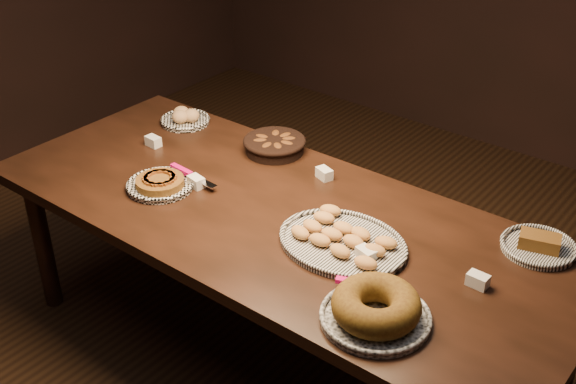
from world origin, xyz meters
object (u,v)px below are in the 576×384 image
Objects in this scene: buffet_table at (276,227)px; apple_tart_plate at (161,183)px; bundt_cake_plate at (376,309)px; madeleine_platter at (342,240)px.

buffet_table is 7.06× the size of apple_tart_plate.
bundt_cake_plate reaches higher than buffet_table.
apple_tart_plate and madeleine_platter have the same top height.
buffet_table is 0.72m from bundt_cake_plate.
apple_tart_plate is 0.91× the size of bundt_cake_plate.
madeleine_platter is (0.33, -0.03, 0.09)m from buffet_table.
madeleine_platter is 0.42m from bundt_cake_plate.
apple_tart_plate is (-0.48, -0.15, 0.09)m from buffet_table.
bundt_cake_plate is (0.31, -0.27, 0.03)m from madeleine_platter.
bundt_cake_plate is (1.12, -0.15, 0.03)m from apple_tart_plate.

